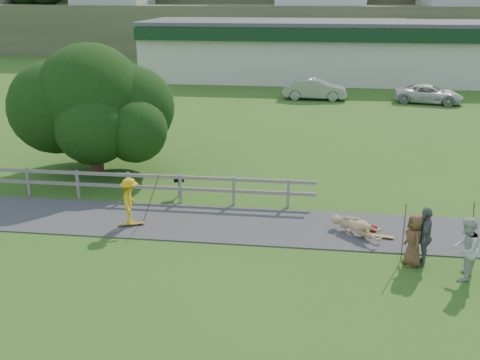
{
  "coord_description": "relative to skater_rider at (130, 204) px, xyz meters",
  "views": [
    {
      "loc": [
        2.55,
        -14.92,
        7.44
      ],
      "look_at": [
        0.4,
        2.0,
        1.45
      ],
      "focal_mm": 40.0,
      "sensor_mm": 36.0,
      "label": 1
    }
  ],
  "objects": [
    {
      "name": "pole_rider",
      "position": [
        0.6,
        0.4,
        0.13
      ],
      "size": [
        0.03,
        0.03,
        1.86
      ],
      "primitive_type": "cylinder",
      "color": "brown",
      "rests_on": "ground"
    },
    {
      "name": "skater_rider",
      "position": [
        0.0,
        0.0,
        0.0
      ],
      "size": [
        0.8,
        1.14,
        1.61
      ],
      "primitive_type": "imported",
      "rotation": [
        0.0,
        0.0,
        1.78
      ],
      "color": "gold",
      "rests_on": "ground"
    },
    {
      "name": "skater_fallen",
      "position": [
        7.43,
        0.17,
        -0.47
      ],
      "size": [
        1.51,
        1.64,
        0.66
      ],
      "primitive_type": "imported",
      "rotation": [
        0.0,
        0.0,
        0.85
      ],
      "color": "tan",
      "rests_on": "ground"
    },
    {
      "name": "pole_spec_left",
      "position": [
        8.6,
        -1.46,
        0.12
      ],
      "size": [
        0.03,
        0.03,
        1.85
      ],
      "primitive_type": "cylinder",
      "color": "brown",
      "rests_on": "ground"
    },
    {
      "name": "longboard_rider",
      "position": [
        0.0,
        0.0,
        -0.76
      ],
      "size": [
        0.85,
        0.46,
        0.09
      ],
      "primitive_type": null,
      "rotation": [
        0.0,
        0.0,
        0.33
      ],
      "color": "brown",
      "rests_on": "ground"
    },
    {
      "name": "ground",
      "position": [
        3.15,
        -0.98,
        -0.8
      ],
      "size": [
        260.0,
        260.0,
        0.0
      ],
      "primitive_type": "plane",
      "color": "#37611B",
      "rests_on": "ground"
    },
    {
      "name": "car_white",
      "position": [
        14.26,
        23.26,
        -0.16
      ],
      "size": [
        4.96,
        3.03,
        1.28
      ],
      "primitive_type": "imported",
      "rotation": [
        0.0,
        0.0,
        1.37
      ],
      "color": "silver",
      "rests_on": "ground"
    },
    {
      "name": "pole_spec_right",
      "position": [
        10.49,
        -1.46,
        0.19
      ],
      "size": [
        0.03,
        0.03,
        1.98
      ],
      "primitive_type": "cylinder",
      "color": "brown",
      "rests_on": "ground"
    },
    {
      "name": "bbq",
      "position": [
        0.96,
        2.91,
        -0.39
      ],
      "size": [
        0.44,
        0.37,
        0.83
      ],
      "primitive_type": null,
      "rotation": [
        0.0,
        0.0,
        0.22
      ],
      "color": "black",
      "rests_on": "ground"
    },
    {
      "name": "longboard_fallen",
      "position": [
        8.23,
        0.07,
        -0.76
      ],
      "size": [
        0.82,
        0.32,
        0.09
      ],
      "primitive_type": null,
      "rotation": [
        0.0,
        0.0,
        -0.17
      ],
      "color": "brown",
      "rests_on": "ground"
    },
    {
      "name": "spectator_b",
      "position": [
        9.19,
        -1.51,
        0.08
      ],
      "size": [
        0.67,
        1.11,
        1.77
      ],
      "primitive_type": "imported",
      "rotation": [
        0.0,
        0.0,
        4.47
      ],
      "color": "slate",
      "rests_on": "ground"
    },
    {
      "name": "strip_mall",
      "position": [
        7.15,
        33.96,
        1.78
      ],
      "size": [
        32.5,
        10.75,
        5.1
      ],
      "color": "beige",
      "rests_on": "ground"
    },
    {
      "name": "spectator_c",
      "position": [
        8.88,
        -1.61,
        -0.02
      ],
      "size": [
        0.63,
        0.84,
        1.56
      ],
      "primitive_type": "imported",
      "rotation": [
        0.0,
        0.0,
        4.9
      ],
      "color": "brown",
      "rests_on": "ground"
    },
    {
      "name": "spectator_a",
      "position": [
        10.11,
        -2.23,
        0.09
      ],
      "size": [
        0.99,
        1.08,
        1.79
      ],
      "primitive_type": "imported",
      "rotation": [
        0.0,
        0.0,
        4.25
      ],
      "color": "silver",
      "rests_on": "ground"
    },
    {
      "name": "car_silver",
      "position": [
        6.21,
        23.64,
        -0.04
      ],
      "size": [
        4.66,
        1.72,
        1.52
      ],
      "primitive_type": "imported",
      "rotation": [
        0.0,
        0.0,
        1.55
      ],
      "color": "#989A9F",
      "rests_on": "ground"
    },
    {
      "name": "tree",
      "position": [
        -3.4,
        5.63,
        1.39
      ],
      "size": [
        7.47,
        7.47,
        4.38
      ],
      "primitive_type": null,
      "color": "black",
      "rests_on": "ground"
    },
    {
      "name": "fence",
      "position": [
        -1.46,
        2.32,
        -0.08
      ],
      "size": [
        15.05,
        0.1,
        1.1
      ],
      "color": "slate",
      "rests_on": "ground"
    },
    {
      "name": "path",
      "position": [
        3.15,
        0.52,
        -0.78
      ],
      "size": [
        34.0,
        3.0,
        0.04
      ],
      "primitive_type": "cube",
      "color": "#3D3D40",
      "rests_on": "ground"
    },
    {
      "name": "helmet",
      "position": [
        8.03,
        0.52,
        -0.67
      ],
      "size": [
        0.27,
        0.27,
        0.27
      ],
      "primitive_type": "sphere",
      "color": "#9D0A0A",
      "rests_on": "ground"
    }
  ]
}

